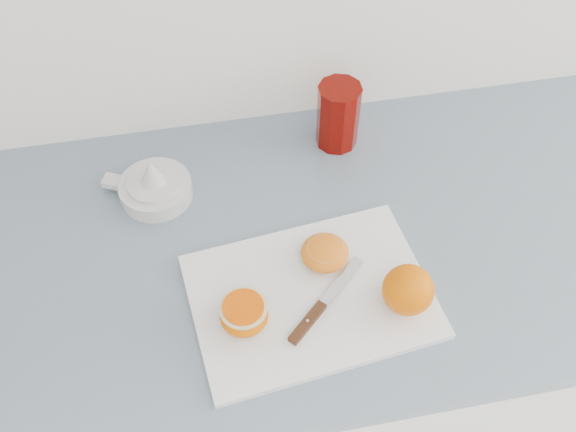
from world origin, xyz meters
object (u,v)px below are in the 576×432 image
(cutting_board, at_px, (311,296))
(citrus_juicer, at_px, (154,187))
(counter, at_px, (301,355))
(red_tumbler, at_px, (338,118))
(half_orange, at_px, (244,314))

(cutting_board, xyz_separation_m, citrus_juicer, (-0.22, 0.25, 0.02))
(counter, relative_size, red_tumbler, 18.37)
(counter, distance_m, citrus_juicer, 0.54)
(counter, height_order, citrus_juicer, citrus_juicer)
(cutting_board, distance_m, half_orange, 0.11)
(half_orange, height_order, citrus_juicer, citrus_juicer)
(half_orange, xyz_separation_m, citrus_juicer, (-0.12, 0.28, -0.01))
(red_tumbler, bearing_deg, counter, -116.25)
(counter, bearing_deg, half_orange, -129.92)
(red_tumbler, bearing_deg, cutting_board, -109.96)
(cutting_board, height_order, half_orange, half_orange)
(counter, distance_m, cutting_board, 0.47)
(citrus_juicer, xyz_separation_m, red_tumbler, (0.34, 0.07, 0.04))
(cutting_board, bearing_deg, citrus_juicer, 131.11)
(half_orange, relative_size, citrus_juicer, 0.46)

